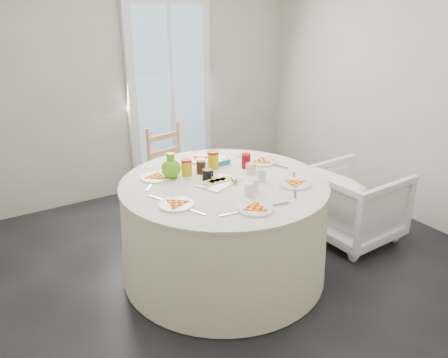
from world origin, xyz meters
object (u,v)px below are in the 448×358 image
wooden_chair (175,172)px  armchair (355,199)px  green_pitcher (171,167)px  table (224,229)px

wooden_chair → armchair: (1.16, -1.26, -0.08)m
wooden_chair → green_pitcher: 1.00m
table → armchair: table is taller
wooden_chair → green_pitcher: (-0.42, -0.81, 0.40)m
armchair → green_pitcher: 1.71m
wooden_chair → armchair: bearing=-57.5°
table → armchair: 1.29m
table → wooden_chair: wooden_chair is taller
wooden_chair → armchair: size_ratio=1.25×
armchair → table: bearing=80.2°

